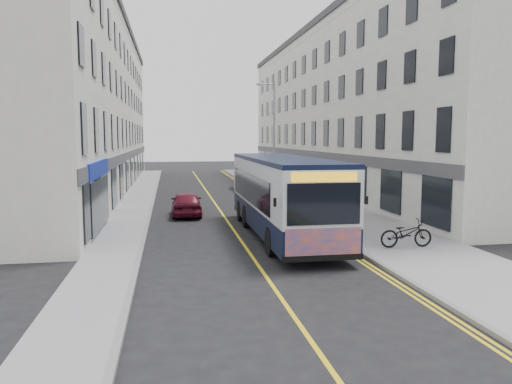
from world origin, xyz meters
name	(u,v)px	position (x,y,z in m)	size (l,w,h in m)	color
ground	(243,243)	(0.00, 0.00, 0.00)	(140.00, 140.00, 0.00)	black
pavement_east	(310,201)	(6.25, 12.00, 0.06)	(4.50, 64.00, 0.12)	gray
pavement_west	(136,205)	(-5.00, 12.00, 0.06)	(2.00, 64.00, 0.12)	gray
kerb_east	(276,202)	(4.00, 12.00, 0.07)	(0.18, 64.00, 0.13)	slate
kerb_west	(152,205)	(-4.00, 12.00, 0.07)	(0.18, 64.00, 0.13)	slate
road_centre_line	(216,204)	(0.00, 12.00, 0.00)	(0.12, 64.00, 0.01)	yellow
road_dbl_yellow_inner	(270,203)	(3.55, 12.00, 0.00)	(0.10, 64.00, 0.01)	yellow
road_dbl_yellow_outer	(273,203)	(3.75, 12.00, 0.00)	(0.10, 64.00, 0.01)	yellow
terrace_east	(341,111)	(11.50, 21.00, 6.50)	(6.00, 46.00, 13.00)	white
terrace_west	(89,109)	(-9.00, 21.00, 6.50)	(6.00, 46.00, 13.00)	white
streetlamp	(273,136)	(4.17, 14.00, 4.38)	(1.32, 0.18, 8.00)	gray
city_bus	(282,193)	(1.91, 1.14, 1.87)	(2.75, 11.80, 3.43)	black
bicycle	(406,233)	(5.93, -2.38, 0.66)	(0.71, 2.04, 1.07)	black
pedestrian_near	(292,187)	(5.30, 12.95, 0.94)	(0.60, 0.39, 1.65)	olive
pedestrian_far	(293,183)	(6.20, 16.42, 0.89)	(0.75, 0.59, 1.55)	black
car_white	(245,181)	(3.20, 20.78, 0.72)	(1.53, 4.38, 1.44)	white
car_maroon	(187,203)	(-2.00, 7.60, 0.69)	(1.62, 4.04, 1.37)	#550E1D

